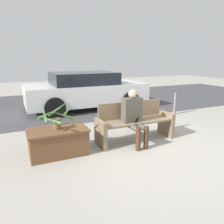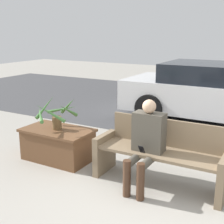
% 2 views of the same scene
% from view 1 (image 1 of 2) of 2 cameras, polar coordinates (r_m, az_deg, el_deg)
% --- Properties ---
extents(ground_plane, '(30.00, 30.00, 0.00)m').
position_cam_1_polar(ground_plane, '(4.75, 10.65, -9.27)').
color(ground_plane, '#9E998E').
extents(road_surface, '(20.00, 6.00, 0.01)m').
position_cam_1_polar(road_surface, '(9.43, -8.36, 2.51)').
color(road_surface, '#424244').
rests_on(road_surface, ground_plane).
extents(bench, '(1.81, 0.54, 0.88)m').
position_cam_1_polar(bench, '(5.01, 5.90, -2.65)').
color(bench, '#7A664C').
rests_on(bench, ground_plane).
extents(person_seated, '(0.42, 0.62, 1.20)m').
position_cam_1_polar(person_seated, '(4.72, 5.75, -0.74)').
color(person_seated, '#4C473D').
rests_on(person_seated, ground_plane).
extents(planter_box, '(1.14, 0.67, 0.52)m').
position_cam_1_polar(planter_box, '(4.43, -13.90, -7.30)').
color(planter_box, brown).
rests_on(planter_box, ground_plane).
extents(potted_plant, '(0.69, 0.73, 0.54)m').
position_cam_1_polar(potted_plant, '(4.28, -14.45, -1.14)').
color(potted_plant, brown).
rests_on(potted_plant, planter_box).
extents(parked_car, '(4.36, 1.98, 1.35)m').
position_cam_1_polar(parked_car, '(8.18, -6.78, 5.62)').
color(parked_car, silver).
rests_on(parked_car, ground_plane).
extents(bollard_post, '(0.09, 0.09, 0.73)m').
position_cam_1_polar(bollard_post, '(7.59, 16.12, 2.25)').
color(bollard_post, slate).
rests_on(bollard_post, ground_plane).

